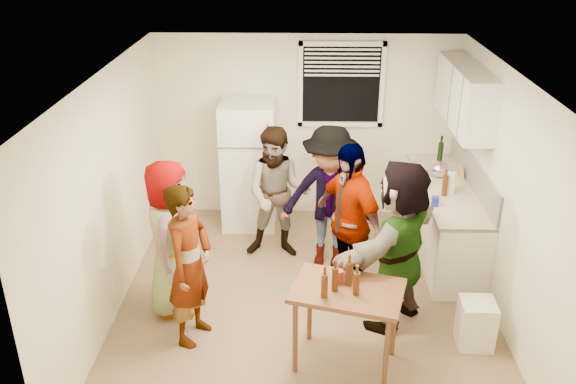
{
  "coord_description": "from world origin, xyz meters",
  "views": [
    {
      "loc": [
        -0.05,
        -5.57,
        3.86
      ],
      "look_at": [
        -0.2,
        0.37,
        1.15
      ],
      "focal_mm": 38.0,
      "sensor_mm": 36.0,
      "label": 1
    }
  ],
  "objects_px": {
    "red_cup": "(338,282)",
    "guest_back_right": "(327,263)",
    "serving_table": "(344,362)",
    "refrigerator": "(249,165)",
    "guest_stripe": "(195,335)",
    "trash_bin": "(476,323)",
    "guest_orange": "(393,319)",
    "guest_back_left": "(278,254)",
    "kettle": "(439,177)",
    "blue_cup": "(435,206)",
    "beer_bottle_table": "(356,294)",
    "wine_bottle": "(439,163)",
    "beer_bottle_counter": "(444,195)",
    "guest_grey": "(177,307)",
    "guest_black": "(345,291)"
  },
  "relations": [
    {
      "from": "refrigerator",
      "to": "beer_bottle_table",
      "type": "xyz_separation_m",
      "value": [
        1.19,
        -2.95,
        -0.03
      ]
    },
    {
      "from": "refrigerator",
      "to": "serving_table",
      "type": "height_order",
      "value": "refrigerator"
    },
    {
      "from": "guest_grey",
      "to": "guest_black",
      "type": "relative_size",
      "value": 0.96
    },
    {
      "from": "red_cup",
      "to": "guest_orange",
      "type": "relative_size",
      "value": 0.07
    },
    {
      "from": "serving_table",
      "to": "guest_black",
      "type": "relative_size",
      "value": 0.55
    },
    {
      "from": "trash_bin",
      "to": "guest_stripe",
      "type": "xyz_separation_m",
      "value": [
        -2.77,
        0.06,
        -0.25
      ]
    },
    {
      "from": "beer_bottle_table",
      "to": "guest_orange",
      "type": "distance_m",
      "value": 1.23
    },
    {
      "from": "wine_bottle",
      "to": "guest_orange",
      "type": "xyz_separation_m",
      "value": [
        -0.83,
        -2.19,
        -0.9
      ]
    },
    {
      "from": "beer_bottle_counter",
      "to": "guest_stripe",
      "type": "relative_size",
      "value": 0.15
    },
    {
      "from": "beer_bottle_table",
      "to": "beer_bottle_counter",
      "type": "bearing_deg",
      "value": 59.07
    },
    {
      "from": "refrigerator",
      "to": "blue_cup",
      "type": "bearing_deg",
      "value": -30.42
    },
    {
      "from": "red_cup",
      "to": "guest_back_right",
      "type": "height_order",
      "value": "red_cup"
    },
    {
      "from": "wine_bottle",
      "to": "guest_back_right",
      "type": "height_order",
      "value": "wine_bottle"
    },
    {
      "from": "refrigerator",
      "to": "guest_black",
      "type": "height_order",
      "value": "refrigerator"
    },
    {
      "from": "beer_bottle_table",
      "to": "guest_black",
      "type": "xyz_separation_m",
      "value": [
        0.02,
        1.3,
        -0.82
      ]
    },
    {
      "from": "guest_grey",
      "to": "guest_back_right",
      "type": "bearing_deg",
      "value": -56.33
    },
    {
      "from": "trash_bin",
      "to": "serving_table",
      "type": "xyz_separation_m",
      "value": [
        -1.29,
        -0.31,
        -0.25
      ]
    },
    {
      "from": "red_cup",
      "to": "guest_back_left",
      "type": "distance_m",
      "value": 2.17
    },
    {
      "from": "trash_bin",
      "to": "beer_bottle_table",
      "type": "height_order",
      "value": "beer_bottle_table"
    },
    {
      "from": "beer_bottle_counter",
      "to": "guest_back_left",
      "type": "relative_size",
      "value": 0.15
    },
    {
      "from": "blue_cup",
      "to": "trash_bin",
      "type": "distance_m",
      "value": 1.44
    },
    {
      "from": "beer_bottle_table",
      "to": "kettle",
      "type": "bearing_deg",
      "value": 64.08
    },
    {
      "from": "beer_bottle_table",
      "to": "guest_orange",
      "type": "height_order",
      "value": "beer_bottle_table"
    },
    {
      "from": "serving_table",
      "to": "guest_back_right",
      "type": "relative_size",
      "value": 0.56
    },
    {
      "from": "refrigerator",
      "to": "kettle",
      "type": "xyz_separation_m",
      "value": [
        2.4,
        -0.45,
        0.05
      ]
    },
    {
      "from": "blue_cup",
      "to": "serving_table",
      "type": "bearing_deg",
      "value": -124.17
    },
    {
      "from": "serving_table",
      "to": "kettle",
      "type": "bearing_deg",
      "value": 62.04
    },
    {
      "from": "serving_table",
      "to": "guest_orange",
      "type": "xyz_separation_m",
      "value": [
        0.55,
        0.69,
        0.0
      ]
    },
    {
      "from": "trash_bin",
      "to": "beer_bottle_table",
      "type": "xyz_separation_m",
      "value": [
        -1.22,
        -0.39,
        0.57
      ]
    },
    {
      "from": "guest_back_right",
      "to": "guest_black",
      "type": "height_order",
      "value": "guest_back_right"
    },
    {
      "from": "red_cup",
      "to": "guest_back_right",
      "type": "distance_m",
      "value": 1.89
    },
    {
      "from": "wine_bottle",
      "to": "guest_stripe",
      "type": "distance_m",
      "value": 3.91
    },
    {
      "from": "kettle",
      "to": "guest_grey",
      "type": "xyz_separation_m",
      "value": [
        -3.03,
        -1.56,
        -0.9
      ]
    },
    {
      "from": "serving_table",
      "to": "trash_bin",
      "type": "bearing_deg",
      "value": 13.47
    },
    {
      "from": "trash_bin",
      "to": "guest_back_left",
      "type": "distance_m",
      "value": 2.63
    },
    {
      "from": "serving_table",
      "to": "guest_stripe",
      "type": "bearing_deg",
      "value": 166.09
    },
    {
      "from": "blue_cup",
      "to": "guest_back_left",
      "type": "height_order",
      "value": "blue_cup"
    },
    {
      "from": "kettle",
      "to": "trash_bin",
      "type": "height_order",
      "value": "kettle"
    },
    {
      "from": "beer_bottle_table",
      "to": "guest_back_right",
      "type": "distance_m",
      "value": 2.07
    },
    {
      "from": "blue_cup",
      "to": "guest_stripe",
      "type": "xyz_separation_m",
      "value": [
        -2.55,
        -1.21,
        -0.9
      ]
    },
    {
      "from": "trash_bin",
      "to": "guest_black",
      "type": "relative_size",
      "value": 0.27
    },
    {
      "from": "beer_bottle_table",
      "to": "guest_grey",
      "type": "height_order",
      "value": "beer_bottle_table"
    },
    {
      "from": "blue_cup",
      "to": "guest_back_right",
      "type": "bearing_deg",
      "value": 168.94
    },
    {
      "from": "refrigerator",
      "to": "guest_stripe",
      "type": "height_order",
      "value": "refrigerator"
    },
    {
      "from": "kettle",
      "to": "trash_bin",
      "type": "bearing_deg",
      "value": -101.34
    },
    {
      "from": "beer_bottle_counter",
      "to": "guest_grey",
      "type": "xyz_separation_m",
      "value": [
        -2.98,
        -1.01,
        -0.9
      ]
    },
    {
      "from": "beer_bottle_counter",
      "to": "guest_back_left",
      "type": "distance_m",
      "value": 2.14
    },
    {
      "from": "trash_bin",
      "to": "guest_orange",
      "type": "bearing_deg",
      "value": 152.68
    },
    {
      "from": "trash_bin",
      "to": "guest_stripe",
      "type": "distance_m",
      "value": 2.78
    },
    {
      "from": "guest_grey",
      "to": "guest_orange",
      "type": "xyz_separation_m",
      "value": [
        2.3,
        -0.16,
        0.0
      ]
    }
  ]
}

